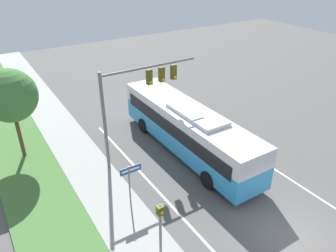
{
  "coord_description": "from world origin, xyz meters",
  "views": [
    {
      "loc": [
        -10.82,
        -6.34,
        12.03
      ],
      "look_at": [
        -0.66,
        9.81,
        1.68
      ],
      "focal_mm": 35.0,
      "sensor_mm": 36.0,
      "label": 1
    }
  ],
  "objects": [
    {
      "name": "roadside_tree",
      "position": [
        -9.23,
        13.9,
        4.33
      ],
      "size": [
        3.25,
        3.25,
        5.87
      ],
      "color": "brown",
      "rests_on": "grass_verge"
    },
    {
      "name": "lane_divider_far",
      "position": [
        3.6,
        0.0,
        0.0
      ],
      "size": [
        0.14,
        30.0,
        0.01
      ],
      "color": "silver",
      "rests_on": "ground_plane"
    },
    {
      "name": "bus",
      "position": [
        0.2,
        8.8,
        1.82
      ],
      "size": [
        2.75,
        12.34,
        3.29
      ],
      "color": "#3393D1",
      "rests_on": "ground_plane"
    },
    {
      "name": "ground_plane",
      "position": [
        0.0,
        0.0,
        0.0
      ],
      "size": [
        80.0,
        80.0,
        0.0
      ],
      "primitive_type": "plane",
      "color": "#565451"
    },
    {
      "name": "street_sign",
      "position": [
        -5.36,
        5.96,
        1.75
      ],
      "size": [
        1.16,
        0.08,
        2.54
      ],
      "color": "slate",
      "rests_on": "ground_plane"
    },
    {
      "name": "signal_gantry",
      "position": [
        -2.87,
        9.69,
        4.61
      ],
      "size": [
        6.29,
        0.41,
        6.27
      ],
      "color": "slate",
      "rests_on": "ground_plane"
    },
    {
      "name": "pedestrian_signal",
      "position": [
        -5.73,
        2.35,
        1.98
      ],
      "size": [
        0.28,
        0.34,
        2.88
      ],
      "color": "slate",
      "rests_on": "ground_plane"
    }
  ]
}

